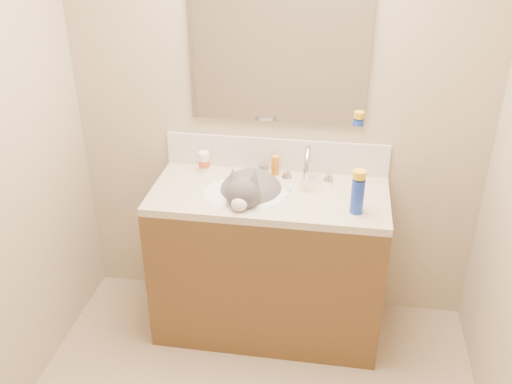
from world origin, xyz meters
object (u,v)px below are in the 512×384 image
(basin, at_px, (245,205))
(spray_can, at_px, (357,196))
(silver_jar, at_px, (263,169))
(vanity_cabinet, at_px, (268,265))
(cat, at_px, (250,194))
(pill_bottle, at_px, (204,162))
(faucet, at_px, (308,167))
(amber_bottle, at_px, (275,165))

(basin, relative_size, spray_can, 2.63)
(basin, relative_size, silver_jar, 7.57)
(vanity_cabinet, bearing_deg, cat, -173.73)
(pill_bottle, bearing_deg, silver_jar, 1.47)
(silver_jar, bearing_deg, vanity_cabinet, -72.76)
(cat, xyz_separation_m, pill_bottle, (-0.28, 0.19, 0.07))
(faucet, xyz_separation_m, spray_can, (0.25, -0.27, -0.00))
(vanity_cabinet, relative_size, amber_bottle, 11.28)
(vanity_cabinet, xyz_separation_m, faucet, (0.18, 0.14, 0.54))
(amber_bottle, bearing_deg, faucet, -20.46)
(pill_bottle, bearing_deg, cat, -34.65)
(faucet, xyz_separation_m, silver_jar, (-0.24, 0.05, -0.06))
(pill_bottle, distance_m, silver_jar, 0.32)
(basin, bearing_deg, cat, 41.38)
(vanity_cabinet, height_order, spray_can, spray_can)
(spray_can, bearing_deg, amber_bottle, 141.56)
(cat, bearing_deg, spray_can, -9.54)
(vanity_cabinet, height_order, cat, cat)
(vanity_cabinet, bearing_deg, pill_bottle, 154.18)
(vanity_cabinet, relative_size, spray_can, 7.02)
(pill_bottle, distance_m, amber_bottle, 0.38)
(basin, xyz_separation_m, cat, (0.02, 0.02, 0.05))
(pill_bottle, xyz_separation_m, spray_can, (0.81, -0.32, 0.03))
(faucet, height_order, amber_bottle, faucet)
(amber_bottle, bearing_deg, pill_bottle, -177.22)
(silver_jar, distance_m, amber_bottle, 0.07)
(spray_can, bearing_deg, basin, 168.97)
(basin, distance_m, pill_bottle, 0.36)
(basin, height_order, cat, cat)
(basin, distance_m, faucet, 0.38)
(basin, distance_m, spray_can, 0.58)
(basin, bearing_deg, spray_can, -11.03)
(vanity_cabinet, relative_size, pill_bottle, 10.86)
(pill_bottle, height_order, spray_can, spray_can)
(cat, relative_size, spray_can, 2.76)
(vanity_cabinet, xyz_separation_m, basin, (-0.12, -0.03, 0.38))
(vanity_cabinet, distance_m, cat, 0.44)
(vanity_cabinet, bearing_deg, spray_can, -17.65)
(basin, xyz_separation_m, pill_bottle, (-0.26, 0.21, 0.13))
(silver_jar, bearing_deg, basin, -105.22)
(faucet, xyz_separation_m, amber_bottle, (-0.18, 0.07, -0.03))
(pill_bottle, bearing_deg, faucet, -4.77)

